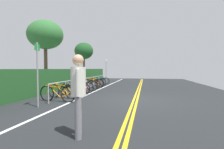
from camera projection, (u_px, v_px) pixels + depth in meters
The scene contains 21 objects.
ground_plane at pixel (136, 100), 8.04m from camera, with size 35.05×11.47×0.05m, color #232628.
centre_line_yellow_inner at pixel (137, 100), 8.03m from camera, with size 31.54×0.10×0.00m, color gold.
centre_line_yellow_outer at pixel (134, 99), 8.06m from camera, with size 31.54×0.10×0.00m, color gold.
bike_lane_stripe_white at pixel (81, 98), 8.57m from camera, with size 31.54×0.12×0.00m, color white.
bike_rack at pixel (87, 81), 11.71m from camera, with size 9.45×0.05×0.84m.
bicycle_0 at pixel (57, 94), 7.55m from camera, with size 0.46×1.84×0.76m.
bicycle_1 at pixel (62, 91), 8.47m from camera, with size 0.51×1.76×0.74m.
bicycle_2 at pixel (75, 89), 9.47m from camera, with size 0.58×1.62×0.71m.
bicycle_3 at pixel (80, 87), 10.31m from camera, with size 0.46×1.71×0.70m.
bicycle_4 at pixel (85, 86), 11.19m from camera, with size 0.62×1.63×0.75m.
bicycle_5 at pixel (88, 85), 12.25m from camera, with size 0.46×1.75×0.69m.
bicycle_6 at pixel (94, 83), 13.03m from camera, with size 0.51×1.69×0.74m.
bicycle_7 at pixel (95, 83), 14.03m from camera, with size 0.46×1.64×0.69m.
bicycle_8 at pixel (98, 82), 14.88m from camera, with size 0.61×1.59×0.68m.
bicycle_9 at pixel (101, 81), 15.88m from camera, with size 0.60×1.58×0.69m.
pedestrian at pixel (78, 89), 3.62m from camera, with size 0.47×0.32×1.77m.
sign_post_near at pixel (37, 69), 6.38m from camera, with size 0.36×0.08×2.45m.
sign_post_far at pixel (106, 68), 17.44m from camera, with size 0.36×0.07×2.52m.
hedge_backdrop at pixel (67, 78), 13.60m from camera, with size 18.40×1.26×1.45m, color #235626.
tree_mid at pixel (45, 35), 13.56m from camera, with size 2.79×2.79×5.32m.
tree_far_right at pixel (84, 51), 20.45m from camera, with size 2.24×2.24×4.61m.
Camera 1 is at (-8.06, -0.45, 1.46)m, focal length 27.21 mm.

